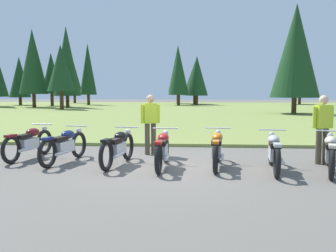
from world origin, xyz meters
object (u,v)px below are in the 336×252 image
at_px(motorcycle_black, 118,147).
at_px(rider_checking_bike, 323,125).
at_px(rider_in_hivis_vest, 150,121).
at_px(motorcycle_silver, 274,152).
at_px(motorcycle_navy, 65,145).
at_px(motorcycle_orange, 217,148).
at_px(motorcycle_maroon, 29,142).
at_px(motorcycle_cream, 331,153).
at_px(motorcycle_red, 163,149).

bearing_deg(motorcycle_black, rider_checking_bike, 5.96).
height_order(motorcycle_black, rider_in_hivis_vest, rider_in_hivis_vest).
bearing_deg(rider_checking_bike, motorcycle_silver, -145.89).
bearing_deg(motorcycle_navy, motorcycle_orange, -4.02).
relative_size(motorcycle_maroon, motorcycle_silver, 0.99).
relative_size(motorcycle_cream, rider_checking_bike, 1.21).
xyz_separation_m(motorcycle_black, rider_checking_bike, (4.92, 0.51, 0.51)).
distance_m(motorcycle_red, motorcycle_silver, 2.50).
bearing_deg(rider_in_hivis_vest, motorcycle_navy, -146.35).
height_order(motorcycle_maroon, motorcycle_red, same).
bearing_deg(motorcycle_red, motorcycle_orange, 7.73).
bearing_deg(motorcycle_cream, rider_in_hivis_vest, 154.22).
bearing_deg(rider_checking_bike, motorcycle_red, -169.15).
relative_size(motorcycle_navy, motorcycle_orange, 0.99).
distance_m(motorcycle_silver, rider_in_hivis_vest, 3.60).
bearing_deg(motorcycle_navy, rider_checking_bike, 2.72).
bearing_deg(motorcycle_red, motorcycle_cream, -4.12).
bearing_deg(motorcycle_silver, motorcycle_black, 173.79).
distance_m(motorcycle_navy, rider_checking_bike, 6.34).
height_order(motorcycle_red, rider_in_hivis_vest, rider_in_hivis_vest).
xyz_separation_m(motorcycle_silver, rider_checking_bike, (1.33, 0.90, 0.51)).
distance_m(motorcycle_maroon, motorcycle_navy, 1.19).
xyz_separation_m(motorcycle_black, motorcycle_orange, (2.35, -0.05, 0.00)).
relative_size(motorcycle_red, rider_checking_bike, 1.26).
height_order(motorcycle_red, motorcycle_silver, same).
height_order(motorcycle_navy, motorcycle_black, same).
bearing_deg(motorcycle_orange, motorcycle_cream, -10.21).
bearing_deg(motorcycle_red, motorcycle_black, 168.54).
height_order(motorcycle_navy, motorcycle_cream, same).
distance_m(motorcycle_navy, motorcycle_red, 2.52).
height_order(motorcycle_navy, motorcycle_orange, same).
height_order(motorcycle_maroon, motorcycle_silver, same).
distance_m(motorcycle_maroon, motorcycle_cream, 7.36).
distance_m(motorcycle_cream, rider_in_hivis_vest, 4.67).
bearing_deg(motorcycle_orange, motorcycle_red, -172.27).
xyz_separation_m(rider_checking_bike, rider_in_hivis_vest, (-4.33, 1.02, 0.00)).
xyz_separation_m(motorcycle_maroon, motorcycle_cream, (7.27, -1.13, 0.00)).
relative_size(motorcycle_maroon, motorcycle_cream, 1.03).
relative_size(motorcycle_silver, rider_in_hivis_vest, 1.26).
bearing_deg(motorcycle_cream, motorcycle_silver, 175.38).
distance_m(motorcycle_navy, motorcycle_silver, 5.02).
bearing_deg(motorcycle_maroon, motorcycle_silver, -9.64).
relative_size(motorcycle_navy, motorcycle_red, 0.99).
distance_m(motorcycle_red, motorcycle_cream, 3.69).
relative_size(motorcycle_navy, motorcycle_cream, 1.02).
bearing_deg(rider_in_hivis_vest, motorcycle_black, -110.99).
distance_m(motorcycle_navy, motorcycle_orange, 3.75).
height_order(motorcycle_navy, rider_in_hivis_vest, rider_in_hivis_vest).
height_order(rider_checking_bike, rider_in_hivis_vest, same).
relative_size(motorcycle_black, rider_checking_bike, 1.25).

